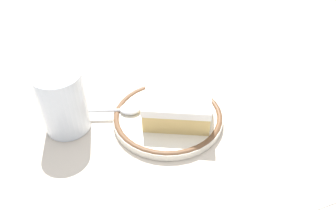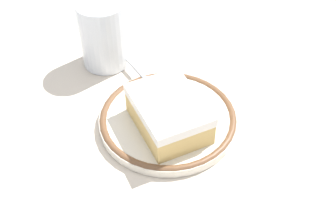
{
  "view_description": "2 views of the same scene",
  "coord_description": "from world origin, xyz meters",
  "px_view_note": "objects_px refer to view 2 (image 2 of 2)",
  "views": [
    {
      "loc": [
        -0.15,
        -0.34,
        0.36
      ],
      "look_at": [
        -0.01,
        0.03,
        0.03
      ],
      "focal_mm": 35.5,
      "sensor_mm": 36.0,
      "label": 1
    },
    {
      "loc": [
        0.23,
        -0.26,
        0.4
      ],
      "look_at": [
        -0.01,
        0.03,
        0.03
      ],
      "focal_mm": 45.84,
      "sensor_mm": 36.0,
      "label": 2
    }
  ],
  "objects_px": {
    "plate": "(168,119)",
    "cake_slice": "(168,113)",
    "cup": "(104,38)",
    "spoon": "(145,78)"
  },
  "relations": [
    {
      "from": "cake_slice",
      "to": "cup",
      "type": "relative_size",
      "value": 1.26
    },
    {
      "from": "cake_slice",
      "to": "spoon",
      "type": "relative_size",
      "value": 0.87
    },
    {
      "from": "plate",
      "to": "cake_slice",
      "type": "xyz_separation_m",
      "value": [
        0.01,
        -0.01,
        0.03
      ]
    },
    {
      "from": "spoon",
      "to": "cup",
      "type": "xyz_separation_m",
      "value": [
        -0.08,
        0.01,
        0.03
      ]
    },
    {
      "from": "cake_slice",
      "to": "cup",
      "type": "height_order",
      "value": "cup"
    },
    {
      "from": "plate",
      "to": "cake_slice",
      "type": "bearing_deg",
      "value": -49.12
    },
    {
      "from": "cake_slice",
      "to": "spoon",
      "type": "distance_m",
      "value": 0.09
    },
    {
      "from": "plate",
      "to": "spoon",
      "type": "bearing_deg",
      "value": 154.01
    },
    {
      "from": "plate",
      "to": "cup",
      "type": "bearing_deg",
      "value": 165.2
    },
    {
      "from": "plate",
      "to": "spoon",
      "type": "relative_size",
      "value": 1.23
    }
  ]
}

